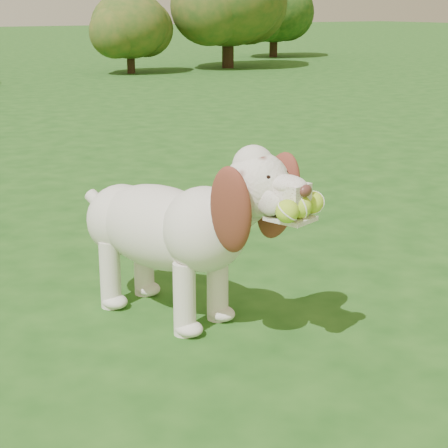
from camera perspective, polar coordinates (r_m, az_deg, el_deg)
ground at (r=2.99m, az=-14.79°, el=-6.64°), size 80.00×80.00×0.00m
dog at (r=2.74m, az=-3.49°, el=0.05°), size 0.58×1.07×0.71m
shrub_d at (r=13.34m, az=-7.20°, el=14.80°), size 1.34×1.34×1.38m
shrub_h at (r=17.55m, az=3.84°, el=16.07°), size 1.76×1.76×1.82m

